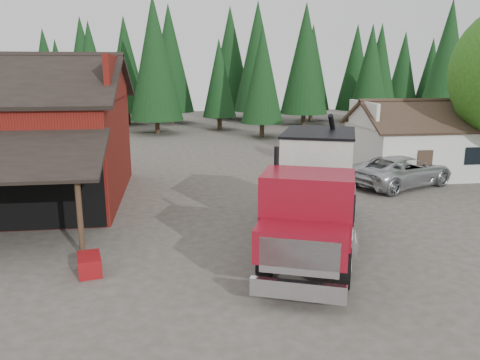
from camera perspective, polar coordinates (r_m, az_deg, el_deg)
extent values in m
plane|color=#4B433B|center=(15.48, 1.12, -10.94)|extent=(120.00, 120.00, 0.00)
cube|color=black|center=(27.85, -26.82, 11.19)|extent=(12.80, 5.53, 2.35)
cube|color=maroon|center=(24.10, -14.84, 12.04)|extent=(0.25, 7.00, 2.00)
cylinder|color=#382619|center=(17.12, -18.94, -4.27)|extent=(0.20, 0.20, 2.80)
cube|color=silver|center=(31.33, 21.33, 3.49)|extent=(8.00, 6.00, 3.00)
cube|color=#38281E|center=(29.77, 23.10, 7.25)|extent=(8.60, 3.42, 1.80)
cube|color=#38281E|center=(32.37, 20.39, 7.89)|extent=(8.60, 3.42, 1.80)
cube|color=silver|center=(29.30, 14.80, 7.79)|extent=(0.20, 4.20, 1.50)
cube|color=#38281E|center=(28.10, 21.53, 1.39)|extent=(0.90, 0.06, 2.00)
cube|color=black|center=(29.58, 26.71, 2.64)|extent=(1.20, 0.06, 1.00)
cylinder|color=#382619|center=(45.05, 2.68, 6.23)|extent=(0.44, 0.44, 1.60)
cone|color=black|center=(44.70, 2.76, 12.74)|extent=(3.96, 3.96, 9.00)
cylinder|color=#382619|center=(47.05, 23.26, 5.47)|extent=(0.44, 0.44, 1.60)
cone|color=black|center=(46.72, 23.96, 12.89)|extent=(4.84, 4.84, 11.00)
cylinder|color=#382619|center=(48.29, -10.04, 6.53)|extent=(0.44, 0.44, 1.60)
cone|color=black|center=(47.98, -10.36, 14.37)|extent=(5.28, 5.28, 12.00)
cylinder|color=black|center=(14.63, 3.12, -9.82)|extent=(0.81, 1.30, 1.24)
cylinder|color=black|center=(14.45, 12.56, -10.44)|extent=(0.81, 1.30, 1.24)
cylinder|color=black|center=(19.66, 5.88, -3.73)|extent=(0.81, 1.30, 1.24)
cylinder|color=black|center=(19.53, 12.79, -4.12)|extent=(0.81, 1.30, 1.24)
cylinder|color=black|center=(21.16, 6.42, -2.50)|extent=(0.81, 1.30, 1.24)
cylinder|color=black|center=(21.04, 12.84, -2.85)|extent=(0.81, 1.30, 1.24)
cube|color=black|center=(17.71, 8.97, -4.23)|extent=(4.63, 9.49, 0.45)
cube|color=silver|center=(12.91, 7.04, -13.21)|extent=(2.49, 1.12, 0.51)
cube|color=silver|center=(12.64, 7.22, -9.32)|extent=(2.04, 0.87, 1.01)
cube|color=maroon|center=(13.20, 7.55, -7.53)|extent=(2.89, 2.28, 0.96)
cube|color=maroon|center=(14.39, 8.21, -3.18)|extent=(3.21, 2.76, 2.08)
cube|color=black|center=(13.43, 7.92, -2.87)|extent=(2.24, 0.93, 1.01)
cylinder|color=black|center=(15.33, 4.43, 0.34)|extent=(0.20, 0.20, 2.03)
cube|color=black|center=(15.48, 8.57, -2.22)|extent=(2.62, 1.12, 1.80)
cube|color=black|center=(19.13, 9.36, -1.97)|extent=(5.03, 7.13, 0.18)
cube|color=silver|center=(18.77, 9.55, 2.95)|extent=(3.75, 4.40, 1.80)
cone|color=silver|center=(19.00, 9.42, -0.39)|extent=(3.20, 3.20, 0.79)
cube|color=black|center=(18.62, 9.66, 5.75)|extent=(3.90, 4.55, 0.09)
cylinder|color=black|center=(20.31, 11.74, 3.32)|extent=(1.63, 2.14, 3.44)
cube|color=maroon|center=(21.72, 8.11, 0.78)|extent=(0.95, 1.08, 0.51)
cylinder|color=silver|center=(15.47, 13.11, -7.49)|extent=(0.99, 1.28, 0.63)
imported|color=#B8BCC0|center=(27.53, 19.12, 1.08)|extent=(6.90, 5.18, 1.74)
cube|color=maroon|center=(15.90, -17.88, -9.77)|extent=(0.92, 1.23, 0.60)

